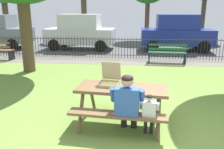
{
  "coord_description": "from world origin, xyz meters",
  "views": [
    {
      "loc": [
        -0.59,
        -3.82,
        2.28
      ],
      "look_at": [
        -1.08,
        1.64,
        0.75
      ],
      "focal_mm": 37.93,
      "sensor_mm": 36.0,
      "label": 1
    }
  ],
  "objects_px": {
    "pizza_box_open": "(109,80)",
    "park_bench_center": "(167,53)",
    "picnic_table_foreground": "(122,95)",
    "parked_car_center": "(177,32)",
    "child_at_table": "(149,111)",
    "adult_at_table": "(127,102)",
    "parked_car_left": "(80,31)"
  },
  "relations": [
    {
      "from": "pizza_box_open",
      "to": "park_bench_center",
      "type": "relative_size",
      "value": 0.32
    },
    {
      "from": "picnic_table_foreground",
      "to": "pizza_box_open",
      "type": "relative_size",
      "value": 3.72
    },
    {
      "from": "adult_at_table",
      "to": "parked_car_center",
      "type": "distance_m",
      "value": 9.91
    },
    {
      "from": "pizza_box_open",
      "to": "parked_car_left",
      "type": "height_order",
      "value": "parked_car_left"
    },
    {
      "from": "adult_at_table",
      "to": "child_at_table",
      "type": "distance_m",
      "value": 0.42
    },
    {
      "from": "child_at_table",
      "to": "park_bench_center",
      "type": "relative_size",
      "value": 0.53
    },
    {
      "from": "child_at_table",
      "to": "parked_car_left",
      "type": "distance_m",
      "value": 10.23
    },
    {
      "from": "parked_car_left",
      "to": "picnic_table_foreground",
      "type": "bearing_deg",
      "value": -72.63
    },
    {
      "from": "pizza_box_open",
      "to": "child_at_table",
      "type": "height_order",
      "value": "pizza_box_open"
    },
    {
      "from": "picnic_table_foreground",
      "to": "park_bench_center",
      "type": "xyz_separation_m",
      "value": [
        1.68,
        5.77,
        -0.18
      ]
    },
    {
      "from": "pizza_box_open",
      "to": "parked_car_center",
      "type": "bearing_deg",
      "value": 72.19
    },
    {
      "from": "picnic_table_foreground",
      "to": "parked_car_center",
      "type": "relative_size",
      "value": 0.49
    },
    {
      "from": "child_at_table",
      "to": "parked_car_center",
      "type": "relative_size",
      "value": 0.22
    },
    {
      "from": "pizza_box_open",
      "to": "park_bench_center",
      "type": "bearing_deg",
      "value": 70.97
    },
    {
      "from": "picnic_table_foreground",
      "to": "adult_at_table",
      "type": "bearing_deg",
      "value": -76.16
    },
    {
      "from": "picnic_table_foreground",
      "to": "parked_car_center",
      "type": "xyz_separation_m",
      "value": [
        2.61,
        9.07,
        0.41
      ]
    },
    {
      "from": "pizza_box_open",
      "to": "child_at_table",
      "type": "distance_m",
      "value": 1.11
    },
    {
      "from": "park_bench_center",
      "to": "parked_car_center",
      "type": "distance_m",
      "value": 3.48
    },
    {
      "from": "park_bench_center",
      "to": "parked_car_center",
      "type": "height_order",
      "value": "parked_car_center"
    },
    {
      "from": "adult_at_table",
      "to": "parked_car_left",
      "type": "xyz_separation_m",
      "value": [
        -2.97,
        9.59,
        0.35
      ]
    },
    {
      "from": "adult_at_table",
      "to": "parked_car_left",
      "type": "relative_size",
      "value": 0.3
    },
    {
      "from": "child_at_table",
      "to": "parked_car_left",
      "type": "relative_size",
      "value": 0.22
    },
    {
      "from": "parked_car_left",
      "to": "parked_car_center",
      "type": "relative_size",
      "value": 1.01
    },
    {
      "from": "child_at_table",
      "to": "picnic_table_foreground",
      "type": "bearing_deg",
      "value": 131.7
    },
    {
      "from": "child_at_table",
      "to": "park_bench_center",
      "type": "bearing_deg",
      "value": 79.62
    },
    {
      "from": "pizza_box_open",
      "to": "parked_car_left",
      "type": "distance_m",
      "value": 9.3
    },
    {
      "from": "picnic_table_foreground",
      "to": "pizza_box_open",
      "type": "height_order",
      "value": "pizza_box_open"
    },
    {
      "from": "pizza_box_open",
      "to": "park_bench_center",
      "type": "height_order",
      "value": "pizza_box_open"
    },
    {
      "from": "child_at_table",
      "to": "park_bench_center",
      "type": "height_order",
      "value": "child_at_table"
    },
    {
      "from": "picnic_table_foreground",
      "to": "adult_at_table",
      "type": "distance_m",
      "value": 0.53
    },
    {
      "from": "parked_car_center",
      "to": "park_bench_center",
      "type": "bearing_deg",
      "value": -105.7
    },
    {
      "from": "parked_car_center",
      "to": "picnic_table_foreground",
      "type": "bearing_deg",
      "value": -106.02
    }
  ]
}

